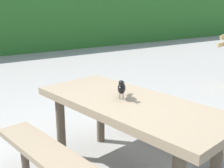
{
  "coord_description": "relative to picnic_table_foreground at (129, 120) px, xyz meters",
  "views": [
    {
      "loc": [
        -1.27,
        -1.75,
        1.54
      ],
      "look_at": [
        0.11,
        0.29,
        0.84
      ],
      "focal_mm": 44.9,
      "sensor_mm": 36.0,
      "label": 1
    }
  ],
  "objects": [
    {
      "name": "picnic_table_foreground",
      "position": [
        0.0,
        0.0,
        0.0
      ],
      "size": [
        1.92,
        1.95,
        0.74
      ],
      "color": "#84725B",
      "rests_on": "ground"
    },
    {
      "name": "bird_grackle",
      "position": [
        -0.03,
        0.07,
        0.29
      ],
      "size": [
        0.2,
        0.24,
        0.18
      ],
      "color": "black",
      "rests_on": "picnic_table_foreground"
    }
  ]
}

